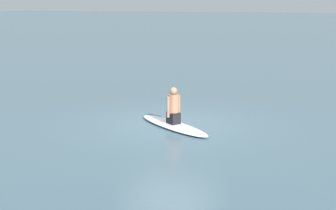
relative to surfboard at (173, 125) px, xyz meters
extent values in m
plane|color=slate|center=(-0.20, 0.25, -0.06)|extent=(400.00, 400.00, 0.00)
ellipsoid|color=white|center=(0.00, 0.00, 0.00)|extent=(3.11, 2.09, 0.12)
cube|color=black|center=(0.00, 0.00, 0.22)|extent=(0.44, 0.42, 0.33)
cylinder|color=#9E7051|center=(0.00, 0.00, 0.64)|extent=(0.42, 0.42, 0.55)
sphere|color=#9E7051|center=(0.00, 0.00, 1.01)|extent=(0.22, 0.22, 0.22)
cylinder|color=#9E7051|center=(-0.09, -0.17, 0.57)|extent=(0.12, 0.12, 0.60)
cylinder|color=#9E7051|center=(0.09, 0.17, 0.57)|extent=(0.12, 0.12, 0.60)
camera|label=1|loc=(6.40, -12.22, 3.46)|focal=52.23mm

